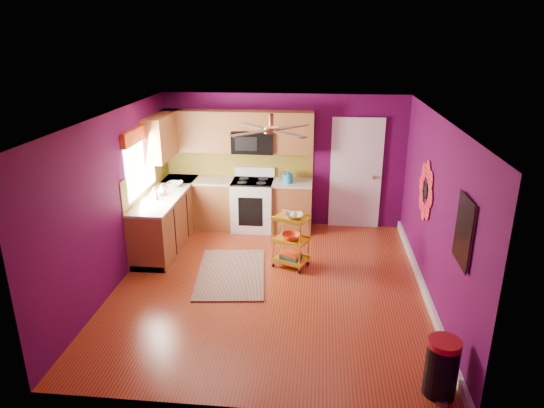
# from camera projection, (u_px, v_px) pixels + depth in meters

# --- Properties ---
(ground) EXTENTS (5.00, 5.00, 0.00)m
(ground) POSITION_uv_depth(u_px,v_px,m) (270.00, 285.00, 7.18)
(ground) COLOR maroon
(ground) RESTS_ON ground
(room_envelope) EXTENTS (4.54, 5.04, 2.52)m
(room_envelope) POSITION_uv_depth(u_px,v_px,m) (272.00, 180.00, 6.63)
(room_envelope) COLOR #510944
(room_envelope) RESTS_ON ground
(lower_cabinets) EXTENTS (2.81, 2.31, 0.94)m
(lower_cabinets) POSITION_uv_depth(u_px,v_px,m) (207.00, 212.00, 8.87)
(lower_cabinets) COLOR brown
(lower_cabinets) RESTS_ON ground
(electric_range) EXTENTS (0.76, 0.66, 1.13)m
(electric_range) POSITION_uv_depth(u_px,v_px,m) (253.00, 204.00, 9.11)
(electric_range) COLOR white
(electric_range) RESTS_ON ground
(upper_cabinetry) EXTENTS (2.80, 2.30, 1.26)m
(upper_cabinetry) POSITION_uv_depth(u_px,v_px,m) (214.00, 134.00, 8.73)
(upper_cabinetry) COLOR brown
(upper_cabinetry) RESTS_ON ground
(left_window) EXTENTS (0.08, 1.35, 1.08)m
(left_window) POSITION_uv_depth(u_px,v_px,m) (140.00, 151.00, 7.79)
(left_window) COLOR white
(left_window) RESTS_ON ground
(panel_door) EXTENTS (0.95, 0.11, 2.15)m
(panel_door) POSITION_uv_depth(u_px,v_px,m) (356.00, 175.00, 9.02)
(panel_door) COLOR white
(panel_door) RESTS_ON ground
(right_wall_art) EXTENTS (0.04, 2.74, 1.04)m
(right_wall_art) POSITION_uv_depth(u_px,v_px,m) (441.00, 207.00, 6.17)
(right_wall_art) COLOR black
(right_wall_art) RESTS_ON ground
(ceiling_fan) EXTENTS (1.01, 1.01, 0.26)m
(ceiling_fan) POSITION_uv_depth(u_px,v_px,m) (271.00, 129.00, 6.60)
(ceiling_fan) COLOR #BF8C3F
(ceiling_fan) RESTS_ON ground
(shag_rug) EXTENTS (1.20, 1.77, 0.02)m
(shag_rug) POSITION_uv_depth(u_px,v_px,m) (231.00, 273.00, 7.50)
(shag_rug) COLOR black
(shag_rug) RESTS_ON ground
(rolling_cart) EXTENTS (0.62, 0.55, 0.94)m
(rolling_cart) POSITION_uv_depth(u_px,v_px,m) (291.00, 239.00, 7.60)
(rolling_cart) COLOR gold
(rolling_cart) RESTS_ON ground
(trash_can) EXTENTS (0.39, 0.40, 0.64)m
(trash_can) POSITION_uv_depth(u_px,v_px,m) (442.00, 367.00, 4.94)
(trash_can) COLOR black
(trash_can) RESTS_ON ground
(teal_kettle) EXTENTS (0.18, 0.18, 0.21)m
(teal_kettle) POSITION_uv_depth(u_px,v_px,m) (288.00, 178.00, 8.82)
(teal_kettle) COLOR teal
(teal_kettle) RESTS_ON lower_cabinets
(toaster) EXTENTS (0.22, 0.15, 0.18)m
(toaster) POSITION_uv_depth(u_px,v_px,m) (286.00, 177.00, 8.90)
(toaster) COLOR beige
(toaster) RESTS_ON lower_cabinets
(soap_bottle_a) EXTENTS (0.10, 0.10, 0.21)m
(soap_bottle_a) POSITION_uv_depth(u_px,v_px,m) (154.00, 194.00, 7.92)
(soap_bottle_a) COLOR #EA3F72
(soap_bottle_a) RESTS_ON lower_cabinets
(soap_bottle_b) EXTENTS (0.14, 0.14, 0.18)m
(soap_bottle_b) POSITION_uv_depth(u_px,v_px,m) (162.00, 190.00, 8.15)
(soap_bottle_b) COLOR white
(soap_bottle_b) RESTS_ON lower_cabinets
(counter_dish) EXTENTS (0.28, 0.28, 0.07)m
(counter_dish) POSITION_uv_depth(u_px,v_px,m) (175.00, 184.00, 8.65)
(counter_dish) COLOR white
(counter_dish) RESTS_ON lower_cabinets
(counter_cup) EXTENTS (0.12, 0.12, 0.09)m
(counter_cup) POSITION_uv_depth(u_px,v_px,m) (154.00, 196.00, 8.00)
(counter_cup) COLOR white
(counter_cup) RESTS_ON lower_cabinets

